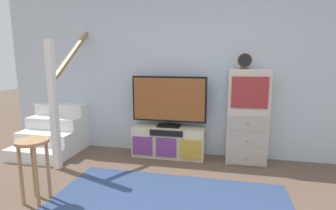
{
  "coord_description": "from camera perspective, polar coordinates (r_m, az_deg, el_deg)",
  "views": [
    {
      "loc": [
        0.55,
        -1.75,
        1.55
      ],
      "look_at": [
        -0.25,
        1.93,
        0.88
      ],
      "focal_mm": 28.19,
      "sensor_mm": 36.0,
      "label": 1
    }
  ],
  "objects": [
    {
      "name": "media_console",
      "position": [
        4.24,
        0.13,
        -7.91
      ],
      "size": [
        1.13,
        0.38,
        0.49
      ],
      "color": "beige",
      "rests_on": "ground_plane"
    },
    {
      "name": "television",
      "position": [
        4.1,
        0.2,
        1.04
      ],
      "size": [
        1.17,
        0.22,
        0.79
      ],
      "color": "black",
      "rests_on": "media_console"
    },
    {
      "name": "staircase",
      "position": [
        4.98,
        -22.27,
        -4.42
      ],
      "size": [
        1.0,
        1.36,
        2.2
      ],
      "color": "white",
      "rests_on": "ground_plane"
    },
    {
      "name": "back_wall",
      "position": [
        4.25,
        4.89,
        7.34
      ],
      "size": [
        6.4,
        0.12,
        2.7
      ],
      "primitive_type": "cube",
      "color": "silver",
      "rests_on": "ground_plane"
    },
    {
      "name": "side_cabinet",
      "position": [
        4.05,
        16.77,
        -2.52
      ],
      "size": [
        0.58,
        0.38,
        1.4
      ],
      "color": "beige",
      "rests_on": "ground_plane"
    },
    {
      "name": "desk_clock",
      "position": [
        3.94,
        16.24,
        9.08
      ],
      "size": [
        0.2,
        0.08,
        0.23
      ],
      "color": "#4C3823",
      "rests_on": "side_cabinet"
    },
    {
      "name": "bar_stool_near",
      "position": [
        3.2,
        -27.09,
        -9.78
      ],
      "size": [
        0.34,
        0.34,
        0.7
      ],
      "color": "#A37A4C",
      "rests_on": "ground_plane"
    }
  ]
}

